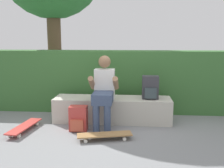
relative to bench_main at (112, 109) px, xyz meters
name	(u,v)px	position (x,y,z in m)	size (l,w,h in m)	color
ground_plane	(111,127)	(0.00, -0.35, -0.21)	(24.00, 24.00, 0.00)	gray
bench_main	(112,109)	(0.00, 0.00, 0.00)	(2.06, 0.52, 0.43)	#B7B2A4
person_skater	(104,89)	(-0.13, -0.22, 0.42)	(0.49, 0.62, 1.18)	white
skateboard_near_person	(105,135)	(-0.04, -0.88, -0.14)	(0.82, 0.38, 0.09)	olive
skateboard_beside_bench	(24,127)	(-1.36, -0.62, -0.14)	(0.30, 0.82, 0.09)	#BC3833
backpack_on_bench	(150,88)	(0.66, -0.01, 0.41)	(0.28, 0.23, 0.40)	#333338
backpack_on_ground	(78,119)	(-0.51, -0.52, -0.02)	(0.28, 0.23, 0.40)	#B23833
hedge_row	(107,81)	(-0.16, 0.70, 0.40)	(6.15, 0.50, 1.22)	#34622F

